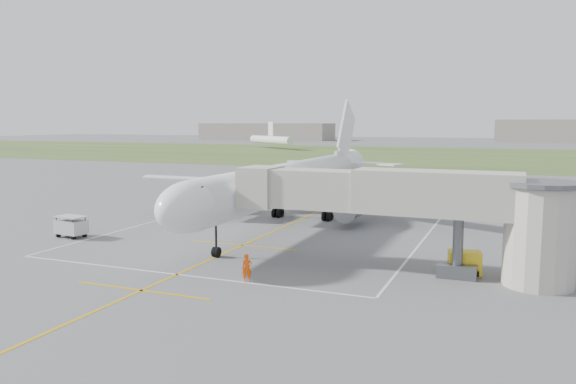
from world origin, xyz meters
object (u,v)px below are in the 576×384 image
at_px(baggage_cart, 71,226).
at_px(ramp_worker_wing, 213,209).
at_px(jet_bridge, 425,207).
at_px(gpu_unit, 465,263).
at_px(ramp_worker_nose, 247,268).
at_px(airliner, 289,182).

height_order(baggage_cart, ramp_worker_wing, baggage_cart).
height_order(jet_bridge, gpu_unit, jet_bridge).
distance_m(gpu_unit, ramp_worker_wing, 31.30).
height_order(gpu_unit, ramp_worker_nose, ramp_worker_nose).
xyz_separation_m(airliner, baggage_cart, (-16.08, -13.55, -3.39)).
xyz_separation_m(airliner, ramp_worker_nose, (5.27, -20.52, -3.47)).
bearing_deg(airliner, ramp_worker_nose, -75.59).
relative_size(airliner, ramp_worker_nose, 25.25).
relative_size(jet_bridge, gpu_unit, 9.74).
bearing_deg(airliner, gpu_unit, -35.62).
distance_m(airliner, jet_bridge, 21.22).
xyz_separation_m(gpu_unit, ramp_worker_wing, (-27.93, 14.11, 0.12)).
relative_size(airliner, jet_bridge, 2.00).
xyz_separation_m(jet_bridge, ramp_worker_nose, (-10.45, -6.27, -3.82)).
bearing_deg(airliner, ramp_worker_wing, 174.45).
height_order(gpu_unit, ramp_worker_wing, ramp_worker_wing).
distance_m(jet_bridge, baggage_cart, 32.03).
height_order(jet_bridge, ramp_worker_nose, jet_bridge).
distance_m(baggage_cart, ramp_worker_wing, 15.89).
relative_size(gpu_unit, ramp_worker_wing, 1.31).
xyz_separation_m(baggage_cart, ramp_worker_wing, (6.54, 14.48, -0.08)).
xyz_separation_m(baggage_cart, ramp_worker_nose, (21.35, -6.96, -0.08)).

